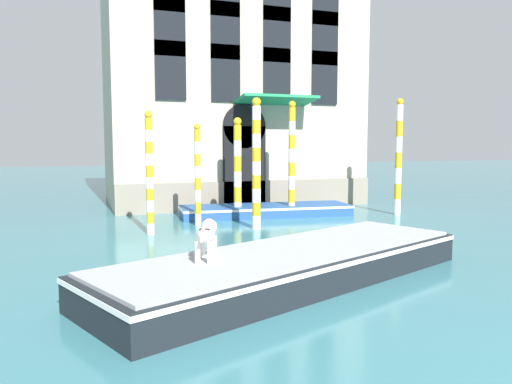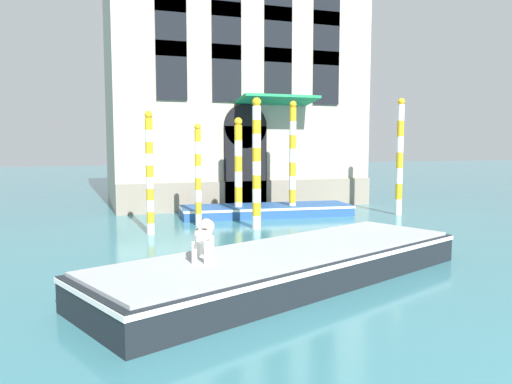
% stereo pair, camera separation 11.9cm
% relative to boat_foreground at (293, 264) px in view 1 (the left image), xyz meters
% --- Properties ---
extents(palazzo_left, '(10.47, 7.40, 12.23)m').
position_rel_boat_foreground_xyz_m(palazzo_left, '(2.69, 13.09, 5.76)').
color(palazzo_left, '#B2A893').
rests_on(palazzo_left, ground_plane).
extents(boat_foreground, '(8.19, 5.13, 0.63)m').
position_rel_boat_foreground_xyz_m(boat_foreground, '(0.00, 0.00, 0.00)').
color(boat_foreground, black).
rests_on(boat_foreground, ground_plane).
extents(dog_on_deck, '(0.55, 0.95, 0.67)m').
position_rel_boat_foreground_xyz_m(dog_on_deck, '(-1.72, -0.31, 0.73)').
color(dog_on_deck, silver).
rests_on(dog_on_deck, boat_foreground).
extents(boat_moored_near_palazzo, '(6.26, 2.31, 0.38)m').
position_rel_boat_foreground_xyz_m(boat_moored_near_palazzo, '(2.59, 8.27, -0.13)').
color(boat_moored_near_palazzo, '#234C8C').
rests_on(boat_moored_near_palazzo, ground_plane).
extents(mooring_pole_0, '(0.27, 0.27, 3.96)m').
position_rel_boat_foreground_xyz_m(mooring_pole_0, '(1.32, 5.70, 1.66)').
color(mooring_pole_0, white).
rests_on(mooring_pole_0, ground_plane).
extents(mooring_pole_1, '(0.20, 0.20, 3.21)m').
position_rel_boat_foreground_xyz_m(mooring_pole_1, '(-0.21, 6.93, 1.29)').
color(mooring_pole_1, white).
rests_on(mooring_pole_1, ground_plane).
extents(mooring_pole_2, '(0.25, 0.25, 4.22)m').
position_rel_boat_foreground_xyz_m(mooring_pole_2, '(7.23, 6.92, 1.79)').
color(mooring_pole_2, white).
rests_on(mooring_pole_2, ground_plane).
extents(mooring_pole_3, '(0.22, 0.22, 3.50)m').
position_rel_boat_foreground_xyz_m(mooring_pole_3, '(-1.85, 5.82, 1.43)').
color(mooring_pole_3, white).
rests_on(mooring_pole_3, ground_plane).
extents(mooring_pole_4, '(0.25, 0.25, 4.09)m').
position_rel_boat_foreground_xyz_m(mooring_pole_4, '(3.42, 7.85, 1.73)').
color(mooring_pole_4, white).
rests_on(mooring_pole_4, ground_plane).
extents(mooring_pole_5, '(0.28, 0.28, 3.50)m').
position_rel_boat_foreground_xyz_m(mooring_pole_5, '(1.52, 8.23, 1.43)').
color(mooring_pole_5, white).
rests_on(mooring_pole_5, ground_plane).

